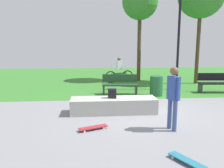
% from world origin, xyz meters
% --- Properties ---
extents(ground_plane, '(28.00, 28.00, 0.00)m').
position_xyz_m(ground_plane, '(0.00, 0.00, 0.00)').
color(ground_plane, gray).
extents(grass_lawn, '(26.60, 12.28, 0.01)m').
position_xyz_m(grass_lawn, '(0.00, 7.86, 0.00)').
color(grass_lawn, '#387A2D').
rests_on(grass_lawn, ground_plane).
extents(concrete_ledge, '(2.87, 0.81, 0.50)m').
position_xyz_m(concrete_ledge, '(-0.85, -0.09, 0.25)').
color(concrete_ledge, '#A8A59E').
rests_on(concrete_ledge, ground_plane).
extents(backpack_on_ledge, '(0.30, 0.22, 0.32)m').
position_xyz_m(backpack_on_ledge, '(-0.89, -0.07, 0.66)').
color(backpack_on_ledge, black).
rests_on(backpack_on_ledge, concrete_ledge).
extents(skater_performing_trick, '(0.29, 0.41, 1.72)m').
position_xyz_m(skater_performing_trick, '(0.59, -1.80, 1.01)').
color(skater_performing_trick, '#3F5184').
rests_on(skater_performing_trick, ground_plane).
extents(skateboard_by_ledge, '(0.82, 0.49, 0.08)m').
position_xyz_m(skateboard_by_ledge, '(-1.54, -1.62, 0.06)').
color(skateboard_by_ledge, '#A5262D').
rests_on(skateboard_by_ledge, ground_plane).
extents(skateboard_spare, '(0.56, 0.80, 0.08)m').
position_xyz_m(skateboard_spare, '(0.27, -3.58, 0.06)').
color(skateboard_spare, teal).
rests_on(skateboard_spare, ground_plane).
extents(park_bench_center_lawn, '(1.63, 0.58, 0.91)m').
position_xyz_m(park_bench_center_lawn, '(4.27, 2.77, 0.48)').
color(park_bench_center_lawn, black).
rests_on(park_bench_center_lawn, ground_plane).
extents(park_bench_near_lamppost, '(1.64, 0.61, 0.91)m').
position_xyz_m(park_bench_near_lamppost, '(-0.30, 2.72, 0.48)').
color(park_bench_near_lamppost, '#1E4223').
rests_on(park_bench_near_lamppost, ground_plane).
extents(tree_tall_oak, '(2.13, 2.13, 5.80)m').
position_xyz_m(tree_tall_oak, '(1.33, 6.57, 4.68)').
color(tree_tall_oak, '#4C3823').
rests_on(tree_tall_oak, grass_lawn).
extents(lamp_post, '(0.28, 0.28, 4.96)m').
position_xyz_m(lamp_post, '(2.69, 3.64, 2.96)').
color(lamp_post, black).
rests_on(lamp_post, ground_plane).
extents(trash_bin, '(0.56, 0.56, 0.88)m').
position_xyz_m(trash_bin, '(1.28, 2.31, 0.44)').
color(trash_bin, '#1E592D').
rests_on(trash_bin, ground_plane).
extents(cyclist_on_bicycle, '(1.76, 0.57, 1.52)m').
position_xyz_m(cyclist_on_bicycle, '(0.05, 6.07, 0.63)').
color(cyclist_on_bicycle, black).
rests_on(cyclist_on_bicycle, ground_plane).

